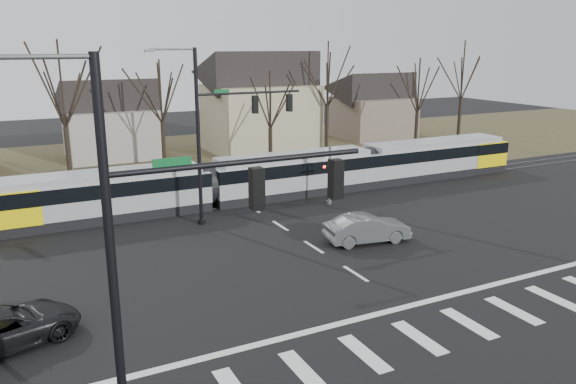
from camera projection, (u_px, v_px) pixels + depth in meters
name	position (u px, v px, depth m)	size (l,w,h in m)	color
ground	(381.00, 290.00, 24.40)	(140.00, 140.00, 0.00)	black
grass_verge	(177.00, 160.00, 52.04)	(140.00, 28.00, 0.01)	#38331E
crosswalk	(444.00, 330.00, 20.94)	(27.00, 2.60, 0.01)	silver
stop_line	(407.00, 306.00, 22.84)	(28.00, 0.35, 0.01)	silver
lane_dashes	(242.00, 201.00, 38.22)	(0.18, 30.00, 0.01)	silver
rail_pair	(243.00, 202.00, 38.04)	(90.00, 1.52, 0.06)	#59595E
tram	(292.00, 173.00, 39.48)	(39.06, 2.90, 2.96)	gray
sedan	(367.00, 229.00, 30.15)	(4.83, 2.30, 1.53)	#4E5255
suv	(4.00, 328.00, 19.63)	(5.67, 3.95, 1.44)	black
signal_pole_near_left	(181.00, 247.00, 13.24)	(9.28, 0.44, 10.20)	black
signal_pole_far	(224.00, 127.00, 32.70)	(9.28, 0.44, 10.20)	black
rail_crossing_signal	(330.00, 176.00, 37.15)	(1.08, 0.36, 4.00)	#59595B
tree_row	(217.00, 111.00, 46.46)	(59.20, 7.20, 10.00)	black
house_b	(110.00, 115.00, 52.31)	(8.64, 7.56, 7.65)	gray
house_c	(260.00, 98.00, 55.49)	(10.80, 8.64, 10.10)	tan
house_d	(373.00, 102.00, 64.07)	(8.64, 7.56, 7.65)	#66584B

